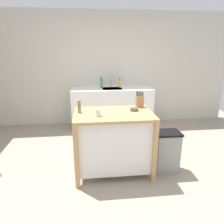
{
  "coord_description": "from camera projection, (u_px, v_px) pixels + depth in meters",
  "views": [
    {
      "loc": [
        -0.45,
        -2.51,
        1.79
      ],
      "look_at": [
        -0.13,
        0.38,
        0.88
      ],
      "focal_mm": 32.8,
      "sensor_mm": 36.0,
      "label": 1
    }
  ],
  "objects": [
    {
      "name": "ground_plane",
      "position": [
        124.0,
        177.0,
        2.96
      ],
      "size": [
        6.9,
        6.9,
        0.0
      ],
      "primitive_type": "plane",
      "color": "gray",
      "rests_on": "ground"
    },
    {
      "name": "wall_back",
      "position": [
        108.0,
        70.0,
        4.85
      ],
      "size": [
        5.9,
        0.1,
        2.6
      ],
      "primitive_type": "cube",
      "color": "beige",
      "rests_on": "ground"
    },
    {
      "name": "kitchen_island",
      "position": [
        114.0,
        140.0,
        2.97
      ],
      "size": [
        1.1,
        0.71,
        0.93
      ],
      "color": "tan",
      "rests_on": "ground"
    },
    {
      "name": "knife_block",
      "position": [
        140.0,
        101.0,
        3.11
      ],
      "size": [
        0.11,
        0.09,
        0.25
      ],
      "color": "#9E7042",
      "rests_on": "kitchen_island"
    },
    {
      "name": "bowl_ceramic_small",
      "position": [
        134.0,
        109.0,
        2.94
      ],
      "size": [
        0.12,
        0.12,
        0.04
      ],
      "color": "#564C47",
      "rests_on": "kitchen_island"
    },
    {
      "name": "drinking_cup",
      "position": [
        98.0,
        113.0,
        2.69
      ],
      "size": [
        0.07,
        0.07,
        0.09
      ],
      "color": "silver",
      "rests_on": "kitchen_island"
    },
    {
      "name": "pepper_grinder",
      "position": [
        79.0,
        107.0,
        2.82
      ],
      "size": [
        0.04,
        0.04,
        0.19
      ],
      "color": "olive",
      "rests_on": "kitchen_island"
    },
    {
      "name": "trash_bin",
      "position": [
        166.0,
        151.0,
        3.05
      ],
      "size": [
        0.36,
        0.28,
        0.63
      ],
      "color": "gray",
      "rests_on": "ground"
    },
    {
      "name": "sink_counter",
      "position": [
        112.0,
        108.0,
        4.77
      ],
      "size": [
        1.83,
        0.6,
        0.92
      ],
      "color": "white",
      "rests_on": "ground"
    },
    {
      "name": "sink_faucet",
      "position": [
        111.0,
        82.0,
        4.74
      ],
      "size": [
        0.02,
        0.02,
        0.22
      ],
      "color": "#B7BCC1",
      "rests_on": "sink_counter"
    },
    {
      "name": "bottle_hand_soap",
      "position": [
        120.0,
        83.0,
        4.69
      ],
      "size": [
        0.05,
        0.05,
        0.22
      ],
      "color": "yellow",
      "rests_on": "sink_counter"
    },
    {
      "name": "bottle_dish_soap",
      "position": [
        101.0,
        83.0,
        4.64
      ],
      "size": [
        0.06,
        0.06,
        0.24
      ],
      "color": "green",
      "rests_on": "sink_counter"
    }
  ]
}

